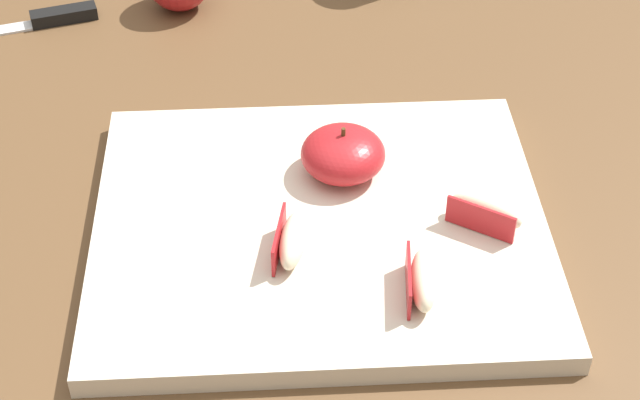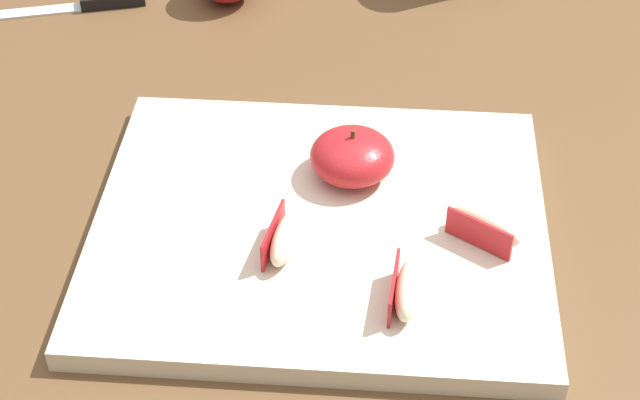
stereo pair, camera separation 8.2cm
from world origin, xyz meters
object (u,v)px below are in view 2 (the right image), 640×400
(apple_half_skin_up, at_px, (352,156))
(apple_wedge_middle, at_px, (285,237))
(apple_wedge_right, at_px, (485,227))
(cutting_board, at_px, (320,227))
(paring_knife, at_px, (100,1))
(apple_wedge_near_knife, at_px, (407,289))

(apple_half_skin_up, distance_m, apple_wedge_middle, 0.11)
(apple_wedge_right, bearing_deg, cutting_board, 173.60)
(apple_wedge_middle, bearing_deg, paring_knife, 122.09)
(cutting_board, relative_size, apple_wedge_near_knife, 5.85)
(apple_wedge_near_knife, height_order, apple_wedge_right, same)
(apple_wedge_right, bearing_deg, apple_wedge_near_knife, -129.65)
(cutting_board, xyz_separation_m, apple_wedge_middle, (-0.02, -0.04, 0.02))
(apple_half_skin_up, bearing_deg, apple_wedge_right, -33.99)
(apple_wedge_right, bearing_deg, apple_wedge_middle, -171.25)
(apple_wedge_near_knife, xyz_separation_m, apple_wedge_middle, (-0.10, 0.05, 0.00))
(cutting_board, bearing_deg, apple_wedge_near_knife, -51.00)
(paring_knife, bearing_deg, apple_wedge_near_knife, -52.27)
(apple_wedge_middle, bearing_deg, cutting_board, 58.06)
(apple_wedge_middle, height_order, paring_knife, apple_wedge_middle)
(apple_half_skin_up, xyz_separation_m, apple_wedge_near_knife, (0.05, -0.15, -0.01))
(apple_half_skin_up, bearing_deg, apple_wedge_near_knife, -71.75)
(apple_half_skin_up, xyz_separation_m, paring_knife, (-0.29, 0.29, -0.03))
(cutting_board, height_order, apple_half_skin_up, apple_half_skin_up)
(apple_half_skin_up, bearing_deg, apple_wedge_middle, -115.76)
(apple_wedge_right, bearing_deg, paring_knife, 137.54)
(apple_half_skin_up, bearing_deg, cutting_board, -111.28)
(apple_half_skin_up, xyz_separation_m, apple_wedge_right, (0.11, -0.07, -0.01))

